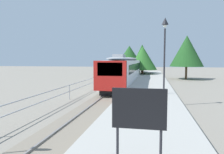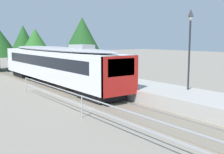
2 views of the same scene
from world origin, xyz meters
TOP-DOWN VIEW (x-y plane):
  - ground_plane at (-3.00, 22.00)m, footprint 160.00×160.00m
  - track_rails at (0.00, 22.00)m, footprint 3.20×60.00m
  - commuter_train at (0.00, 31.55)m, footprint 2.82×19.93m
  - station_platform at (3.25, 22.00)m, footprint 3.90×60.00m
  - platform_lamp_mid_platform at (4.31, 19.88)m, footprint 0.34×0.34m
  - platform_notice_board at (3.24, 9.03)m, footprint 1.20×0.08m
  - tree_behind_carpark at (-1.15, 47.05)m, footprint 5.47×5.47m
  - tree_behind_station_far at (9.08, 42.12)m, footprint 5.53×5.53m
  - tree_distant_left at (1.50, 44.49)m, footprint 4.22×4.22m
  - tree_distant_centre at (1.79, 40.98)m, footprint 4.88×4.88m

SIDE VIEW (x-z plane):
  - ground_plane at x=-3.00m, z-range 0.00..0.00m
  - track_rails at x=0.00m, z-range -0.04..0.10m
  - station_platform at x=3.25m, z-range 0.00..0.90m
  - commuter_train at x=0.00m, z-range 0.28..4.02m
  - platform_notice_board at x=3.24m, z-range 1.29..3.09m
  - tree_distant_centre at x=1.79m, z-range 0.81..6.41m
  - tree_distant_left at x=1.50m, z-range 0.85..7.01m
  - tree_behind_carpark at x=-1.15m, z-range 0.99..7.10m
  - platform_lamp_mid_platform at x=4.31m, z-range 1.95..7.30m
  - tree_behind_station_far at x=9.08m, z-range 1.08..8.47m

